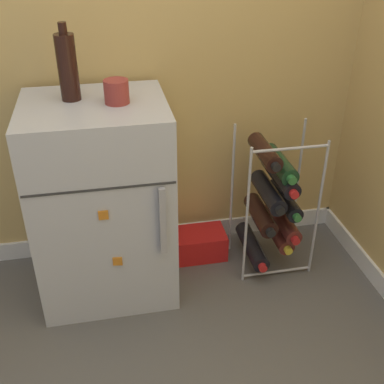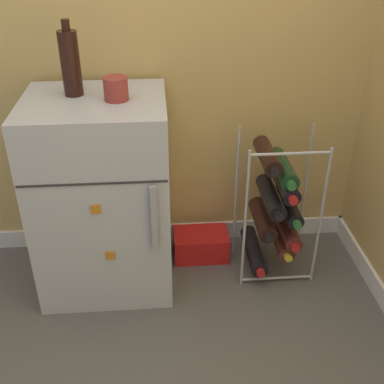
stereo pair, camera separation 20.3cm
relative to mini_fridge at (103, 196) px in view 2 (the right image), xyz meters
name	(u,v)px [view 2 (the right image)]	position (x,y,z in m)	size (l,w,h in m)	color
ground_plane	(183,326)	(0.31, -0.34, -0.42)	(14.00, 14.00, 0.00)	#56544F
mini_fridge	(103,196)	(0.00, 0.00, 0.00)	(0.55, 0.50, 0.84)	#B7BABF
wine_rack	(275,207)	(0.74, 0.01, -0.09)	(0.33, 0.32, 0.66)	#B2B2B7
soda_box	(201,244)	(0.43, 0.11, -0.36)	(0.26, 0.17, 0.13)	red
fridge_top_cup	(116,89)	(0.09, -0.01, 0.47)	(0.09, 0.09, 0.09)	maroon
fridge_top_bottle	(70,63)	(-0.07, 0.06, 0.55)	(0.07, 0.07, 0.28)	black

